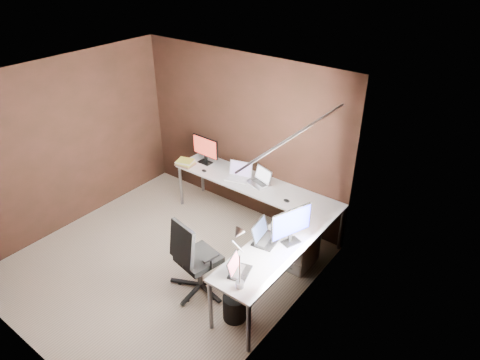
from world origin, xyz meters
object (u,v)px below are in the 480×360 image
(laptop_black_small, at_px, (238,269))
(office_chair, at_px, (197,270))
(laptop_white, at_px, (239,175))
(laptop_black_big, at_px, (264,236))
(book_stack, at_px, (185,163))
(laptop_silver, at_px, (260,180))
(drawer_pedestal, at_px, (298,244))
(desk_lamp, at_px, (238,250))
(monitor_left, at_px, (205,148))
(wastebasket, at_px, (235,307))
(monitor_right, at_px, (291,224))

(laptop_black_small, xyz_separation_m, office_chair, (-0.71, 0.09, -0.46))
(laptop_white, height_order, laptop_black_big, laptop_black_big)
(laptop_black_small, relative_size, book_stack, 1.08)
(laptop_silver, bearing_deg, drawer_pedestal, -6.79)
(drawer_pedestal, bearing_deg, desk_lamp, -87.23)
(monitor_left, relative_size, laptop_black_big, 1.25)
(office_chair, bearing_deg, laptop_black_small, 3.39)
(laptop_black_small, relative_size, office_chair, 0.31)
(laptop_black_small, bearing_deg, laptop_white, 20.42)
(desk_lamp, relative_size, wastebasket, 2.05)
(laptop_black_big, relative_size, book_stack, 1.31)
(monitor_left, height_order, wastebasket, monitor_left)
(drawer_pedestal, relative_size, monitor_left, 1.21)
(desk_lamp, bearing_deg, office_chair, -177.96)
(laptop_black_small, distance_m, book_stack, 2.58)
(laptop_black_big, relative_size, office_chair, 0.38)
(laptop_black_big, distance_m, desk_lamp, 0.83)
(monitor_right, xyz_separation_m, laptop_black_big, (-0.27, -0.15, -0.21))
(monitor_right, height_order, laptop_black_big, monitor_right)
(monitor_left, bearing_deg, desk_lamp, -39.89)
(monitor_left, bearing_deg, laptop_white, -3.95)
(laptop_white, bearing_deg, desk_lamp, -68.53)
(desk_lamp, bearing_deg, laptop_silver, 134.20)
(monitor_right, bearing_deg, laptop_black_small, -172.28)
(laptop_white, xyz_separation_m, book_stack, (-0.92, -0.19, -0.01))
(laptop_silver, height_order, laptop_black_small, laptop_silver)
(book_stack, xyz_separation_m, desk_lamp, (2.23, -1.54, 0.37))
(laptop_white, xyz_separation_m, office_chair, (0.51, -1.53, -0.47))
(drawer_pedestal, height_order, office_chair, office_chair)
(laptop_black_small, relative_size, desk_lamp, 0.50)
(laptop_black_small, bearing_deg, laptop_black_big, -8.27)
(laptop_black_small, bearing_deg, monitor_right, -28.95)
(drawer_pedestal, bearing_deg, laptop_black_small, -90.88)
(monitor_left, xyz_separation_m, laptop_white, (0.72, -0.07, -0.19))
(monitor_left, xyz_separation_m, office_chair, (1.23, -1.60, -0.66))
(laptop_white, height_order, desk_lamp, desk_lamp)
(laptop_white, bearing_deg, wastebasket, -69.85)
(desk_lamp, height_order, wastebasket, desk_lamp)
(office_chair, distance_m, wastebasket, 0.68)
(monitor_left, bearing_deg, laptop_silver, 1.14)
(drawer_pedestal, height_order, wastebasket, drawer_pedestal)
(drawer_pedestal, height_order, monitor_left, monitor_left)
(book_stack, distance_m, wastebasket, 2.60)
(laptop_black_big, bearing_deg, book_stack, 59.61)
(drawer_pedestal, relative_size, desk_lamp, 0.92)
(monitor_right, height_order, laptop_black_small, monitor_right)
(desk_lamp, bearing_deg, monitor_left, 154.07)
(laptop_black_big, bearing_deg, laptop_black_small, 179.26)
(book_stack, height_order, office_chair, office_chair)
(desk_lamp, height_order, office_chair, desk_lamp)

